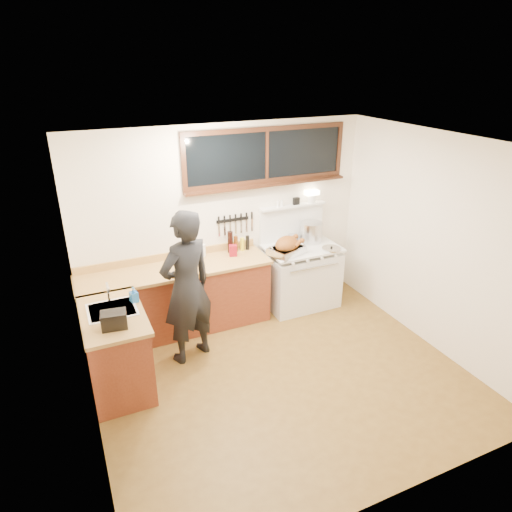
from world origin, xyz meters
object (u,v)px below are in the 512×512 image
man (187,288)px  roast_turkey (287,247)px  cutting_board (187,267)px  vintage_stove (300,274)px

man → roast_turkey: man is taller
cutting_board → roast_turkey: bearing=-1.1°
man → cutting_board: man is taller
vintage_stove → roast_turkey: size_ratio=2.96×
vintage_stove → cutting_board: size_ratio=3.46×
roast_turkey → vintage_stove: bearing=25.3°
man → cutting_board: (0.15, 0.48, 0.03)m
vintage_stove → man: 1.98m
cutting_board → roast_turkey: roast_turkey is taller
cutting_board → roast_turkey: 1.38m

